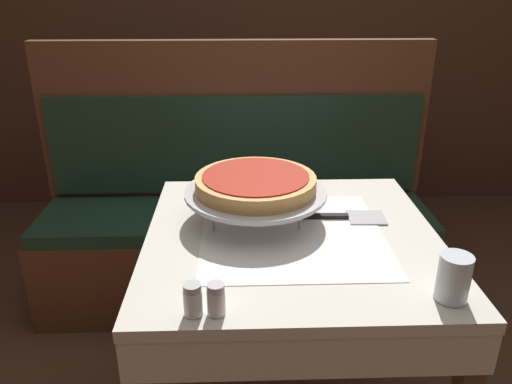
# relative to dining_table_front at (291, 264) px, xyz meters

# --- Properties ---
(dining_table_front) EXTENTS (0.80, 0.80, 0.78)m
(dining_table_front) POSITION_rel_dining_table_front_xyz_m (0.00, 0.00, 0.00)
(dining_table_front) COLOR beige
(dining_table_front) RESTS_ON ground_plane
(dining_table_rear) EXTENTS (0.69, 0.69, 0.77)m
(dining_table_rear) POSITION_rel_dining_table_front_xyz_m (0.23, 1.57, -0.03)
(dining_table_rear) COLOR red
(dining_table_rear) RESTS_ON ground_plane
(booth_bench) EXTENTS (1.77, 0.49, 1.19)m
(booth_bench) POSITION_rel_dining_table_front_xyz_m (-0.16, 0.86, -0.34)
(booth_bench) COLOR brown
(booth_bench) RESTS_ON ground_plane
(back_wall_panel) EXTENTS (6.00, 0.04, 2.40)m
(back_wall_panel) POSITION_rel_dining_table_front_xyz_m (0.00, 2.01, 0.52)
(back_wall_panel) COLOR #4C2D1E
(back_wall_panel) RESTS_ON ground_plane
(pizza_pan_stand) EXTENTS (0.41, 0.41, 0.09)m
(pizza_pan_stand) POSITION_rel_dining_table_front_xyz_m (-0.10, 0.10, 0.18)
(pizza_pan_stand) COLOR #ADADB2
(pizza_pan_stand) RESTS_ON dining_table_front
(deep_dish_pizza) EXTENTS (0.34, 0.34, 0.05)m
(deep_dish_pizza) POSITION_rel_dining_table_front_xyz_m (-0.10, 0.10, 0.21)
(deep_dish_pizza) COLOR tan
(deep_dish_pizza) RESTS_ON pizza_pan_stand
(pizza_server) EXTENTS (0.30, 0.10, 0.01)m
(pizza_server) POSITION_rel_dining_table_front_xyz_m (0.15, 0.09, 0.10)
(pizza_server) COLOR #BCBCC1
(pizza_server) RESTS_ON dining_table_front
(water_glass_near) EXTENTS (0.07, 0.07, 0.11)m
(water_glass_near) POSITION_rel_dining_table_front_xyz_m (0.32, -0.31, 0.15)
(water_glass_near) COLOR silver
(water_glass_near) RESTS_ON dining_table_front
(salt_shaker) EXTENTS (0.04, 0.04, 0.07)m
(salt_shaker) POSITION_rel_dining_table_front_xyz_m (-0.24, -0.35, 0.13)
(salt_shaker) COLOR silver
(salt_shaker) RESTS_ON dining_table_front
(pepper_shaker) EXTENTS (0.04, 0.04, 0.07)m
(pepper_shaker) POSITION_rel_dining_table_front_xyz_m (-0.19, -0.35, 0.13)
(pepper_shaker) COLOR silver
(pepper_shaker) RESTS_ON dining_table_front
(condiment_caddy) EXTENTS (0.12, 0.12, 0.18)m
(condiment_caddy) POSITION_rel_dining_table_front_xyz_m (0.27, 1.67, 0.14)
(condiment_caddy) COLOR black
(condiment_caddy) RESTS_ON dining_table_rear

